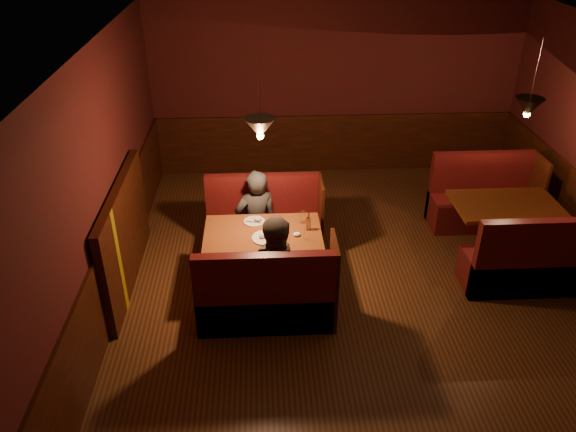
{
  "coord_description": "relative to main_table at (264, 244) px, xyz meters",
  "views": [
    {
      "loc": [
        -1.26,
        -5.43,
        4.24
      ],
      "look_at": [
        -0.96,
        0.25,
        0.95
      ],
      "focal_mm": 35.0,
      "sensor_mm": 36.0,
      "label": 1
    }
  ],
  "objects": [
    {
      "name": "second_bench_near",
      "position": [
        3.17,
        -0.3,
        -0.24
      ],
      "size": [
        1.49,
        0.56,
        1.06
      ],
      "color": "#41050B",
      "rests_on": "ground"
    },
    {
      "name": "second_table",
      "position": [
        3.14,
        0.5,
        -0.01
      ],
      "size": [
        1.35,
        0.86,
        0.76
      ],
      "color": "brown",
      "rests_on": "ground"
    },
    {
      "name": "second_bench_far",
      "position": [
        3.17,
        1.31,
        -0.24
      ],
      "size": [
        1.49,
        0.56,
        1.06
      ],
      "color": "#41050B",
      "rests_on": "ground"
    },
    {
      "name": "diner_b",
      "position": [
        0.17,
        -0.6,
        0.23
      ],
      "size": [
        0.9,
        0.77,
        1.6
      ],
      "primitive_type": "imported",
      "rotation": [
        0.0,
        0.0,
        0.24
      ],
      "color": "#3B342E",
      "rests_on": "ground"
    },
    {
      "name": "main_bench_near",
      "position": [
        0.02,
        -0.79,
        -0.24
      ],
      "size": [
        1.53,
        0.55,
        1.04
      ],
      "color": "#41050B",
      "rests_on": "ground"
    },
    {
      "name": "main_bench_far",
      "position": [
        0.02,
        0.79,
        -0.24
      ],
      "size": [
        1.53,
        0.55,
        1.04
      ],
      "color": "#41050B",
      "rests_on": "ground"
    },
    {
      "name": "diner_a",
      "position": [
        -0.09,
        0.69,
        0.21
      ],
      "size": [
        0.65,
        0.5,
        1.56
      ],
      "primitive_type": "imported",
      "rotation": [
        0.0,
        0.0,
        3.4
      ],
      "color": "#343434",
      "rests_on": "ground"
    },
    {
      "name": "main_table",
      "position": [
        0.0,
        0.0,
        0.0
      ],
      "size": [
        1.39,
        0.84,
        0.97
      ],
      "color": "brown",
      "rests_on": "ground"
    },
    {
      "name": "room",
      "position": [
        0.97,
        -0.2,
        0.48
      ],
      "size": [
        6.02,
        7.02,
        2.92
      ],
      "color": "#482411",
      "rests_on": "ground"
    }
  ]
}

